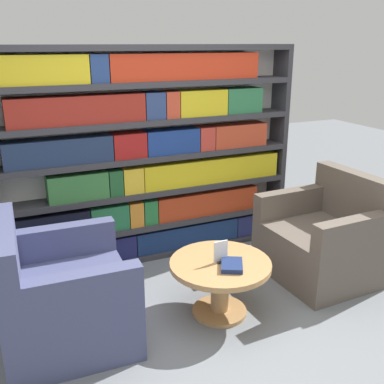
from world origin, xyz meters
name	(u,v)px	position (x,y,z in m)	size (l,w,h in m)	color
ground_plane	(228,342)	(0.00, 0.00, 0.00)	(14.00, 14.00, 0.00)	slate
bookshelf	(150,157)	(0.00, 1.51, 0.96)	(2.75, 0.30, 1.93)	silver
armchair_left	(62,298)	(-1.00, 0.51, 0.31)	(0.86, 0.92, 0.88)	#42476B
armchair_right	(325,241)	(1.22, 0.51, 0.31)	(0.86, 0.91, 0.88)	brown
coffee_table	(220,277)	(0.11, 0.34, 0.31)	(0.74, 0.74, 0.43)	#AD7F4C
table_sign	(221,253)	(0.11, 0.34, 0.50)	(0.11, 0.06, 0.16)	black
stray_book	(232,265)	(0.14, 0.23, 0.44)	(0.23, 0.25, 0.03)	navy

